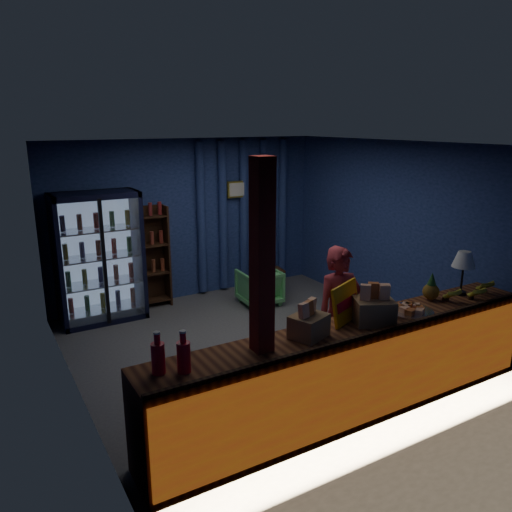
{
  "coord_description": "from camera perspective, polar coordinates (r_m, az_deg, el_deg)",
  "views": [
    {
      "loc": [
        -3.08,
        -5.29,
        2.86
      ],
      "look_at": [
        -0.12,
        -0.2,
        1.26
      ],
      "focal_mm": 35.0,
      "sensor_mm": 36.0,
      "label": 1
    }
  ],
  "objects": [
    {
      "name": "ground",
      "position": [
        6.75,
        0.02,
        -9.87
      ],
      "size": [
        4.6,
        4.6,
        0.0
      ],
      "primitive_type": "plane",
      "color": "#515154",
      "rests_on": "ground"
    },
    {
      "name": "room_walls",
      "position": [
        6.25,
        0.02,
        3.27
      ],
      "size": [
        4.6,
        4.6,
        4.6
      ],
      "color": "navy",
      "rests_on": "ground"
    },
    {
      "name": "counter",
      "position": [
        5.16,
        11.03,
        -12.68
      ],
      "size": [
        4.4,
        0.57,
        0.99
      ],
      "color": "brown",
      "rests_on": "ground"
    },
    {
      "name": "support_post",
      "position": [
        4.25,
        0.68,
        -6.4
      ],
      "size": [
        0.16,
        0.16,
        2.6
      ],
      "primitive_type": "cube",
      "color": "maroon",
      "rests_on": "ground"
    },
    {
      "name": "beverage_cooler",
      "position": [
        7.61,
        -17.6,
        -0.2
      ],
      "size": [
        1.2,
        0.62,
        1.9
      ],
      "color": "black",
      "rests_on": "ground"
    },
    {
      "name": "bottle_shelf",
      "position": [
        7.99,
        -11.83,
        -0.12
      ],
      "size": [
        0.5,
        0.28,
        1.6
      ],
      "color": "#3E2713",
      "rests_on": "ground"
    },
    {
      "name": "curtain_folds",
      "position": [
        8.61,
        -1.4,
        4.75
      ],
      "size": [
        1.74,
        0.14,
        2.5
      ],
      "color": "navy",
      "rests_on": "room_walls"
    },
    {
      "name": "framed_picture",
      "position": [
        8.44,
        -2.18,
        7.62
      ],
      "size": [
        0.36,
        0.04,
        0.28
      ],
      "color": "gold",
      "rests_on": "room_walls"
    },
    {
      "name": "shopkeeper",
      "position": [
        5.62,
        9.5,
        -6.74
      ],
      "size": [
        0.61,
        0.43,
        1.56
      ],
      "primitive_type": "imported",
      "rotation": [
        0.0,
        0.0,
        -0.11
      ],
      "color": "maroon",
      "rests_on": "ground"
    },
    {
      "name": "green_chair",
      "position": [
        8.03,
        0.39,
        -3.53
      ],
      "size": [
        0.64,
        0.66,
        0.57
      ],
      "primitive_type": "imported",
      "rotation": [
        0.0,
        0.0,
        3.09
      ],
      "color": "#5FBF68",
      "rests_on": "ground"
    },
    {
      "name": "side_table",
      "position": [
        8.43,
        1.37,
        -3.02
      ],
      "size": [
        0.54,
        0.43,
        0.54
      ],
      "color": "#3E2713",
      "rests_on": "ground"
    },
    {
      "name": "yellow_sign",
      "position": [
        4.97,
        10.23,
        -5.29
      ],
      "size": [
        0.48,
        0.28,
        0.38
      ],
      "color": "#EBA10C",
      "rests_on": "counter"
    },
    {
      "name": "soda_bottles",
      "position": [
        4.02,
        -9.7,
        -11.21
      ],
      "size": [
        0.29,
        0.19,
        0.35
      ],
      "color": "red",
      "rests_on": "counter"
    },
    {
      "name": "snack_box_left",
      "position": [
        5.02,
        13.28,
        -5.92
      ],
      "size": [
        0.47,
        0.44,
        0.4
      ],
      "color": "#967948",
      "rests_on": "counter"
    },
    {
      "name": "snack_box_centre",
      "position": [
        4.61,
        6.06,
        -7.76
      ],
      "size": [
        0.4,
        0.36,
        0.34
      ],
      "color": "#967948",
      "rests_on": "counter"
    },
    {
      "name": "pastry_tray",
      "position": [
        5.41,
        17.19,
        -5.92
      ],
      "size": [
        0.48,
        0.48,
        0.08
      ],
      "color": "silver",
      "rests_on": "counter"
    },
    {
      "name": "banana_bunches",
      "position": [
        6.03,
        23.16,
        -3.68
      ],
      "size": [
        0.81,
        0.31,
        0.18
      ],
      "color": "gold",
      "rests_on": "counter"
    },
    {
      "name": "table_lamp",
      "position": [
        6.04,
        22.67,
        -0.54
      ],
      "size": [
        0.26,
        0.26,
        0.51
      ],
      "color": "black",
      "rests_on": "counter"
    },
    {
      "name": "pineapple",
      "position": [
        5.8,
        19.38,
        -3.59
      ],
      "size": [
        0.18,
        0.18,
        0.31
      ],
      "color": "brown",
      "rests_on": "counter"
    }
  ]
}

